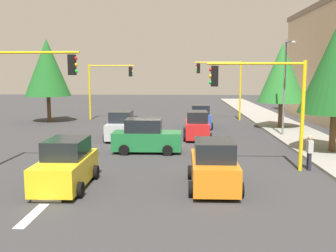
{
  "coord_description": "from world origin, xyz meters",
  "views": [
    {
      "loc": [
        24.08,
        1.92,
        4.59
      ],
      "look_at": [
        -0.68,
        0.91,
        1.2
      ],
      "focal_mm": 40.92,
      "sensor_mm": 36.0,
      "label": 1
    }
  ],
  "objects_px": {
    "car_silver": "(121,127)",
    "car_red": "(197,126)",
    "traffic_signal_far_left": "(222,79)",
    "car_blue": "(200,117)",
    "tree_roadside_mid": "(282,73)",
    "street_lamp_curbside": "(286,77)",
    "car_green": "(146,137)",
    "traffic_signal_near_left": "(263,93)",
    "traffic_signal_near_right": "(24,85)",
    "traffic_signal_far_right": "(108,81)",
    "tree_opposite_side": "(47,68)",
    "car_orange": "(214,166)",
    "pedestrian_crossing": "(309,151)",
    "car_yellow": "(66,165)"
  },
  "relations": [
    {
      "from": "traffic_signal_near_left",
      "to": "car_blue",
      "type": "relative_size",
      "value": 1.38
    },
    {
      "from": "traffic_signal_near_right",
      "to": "car_blue",
      "type": "distance_m",
      "value": 17.38
    },
    {
      "from": "street_lamp_curbside",
      "to": "car_yellow",
      "type": "bearing_deg",
      "value": -43.47
    },
    {
      "from": "traffic_signal_near_left",
      "to": "car_green",
      "type": "bearing_deg",
      "value": -124.22
    },
    {
      "from": "tree_roadside_mid",
      "to": "pedestrian_crossing",
      "type": "distance_m",
      "value": 14.53
    },
    {
      "from": "street_lamp_curbside",
      "to": "tree_roadside_mid",
      "type": "relative_size",
      "value": 0.99
    },
    {
      "from": "traffic_signal_near_right",
      "to": "car_red",
      "type": "distance_m",
      "value": 12.79
    },
    {
      "from": "street_lamp_curbside",
      "to": "car_green",
      "type": "bearing_deg",
      "value": -59.33
    },
    {
      "from": "car_silver",
      "to": "car_red",
      "type": "xyz_separation_m",
      "value": [
        -0.5,
        5.35,
        0.0
      ]
    },
    {
      "from": "traffic_signal_far_left",
      "to": "car_blue",
      "type": "height_order",
      "value": "traffic_signal_far_left"
    },
    {
      "from": "traffic_signal_far_left",
      "to": "car_silver",
      "type": "distance_m",
      "value": 14.54
    },
    {
      "from": "traffic_signal_near_left",
      "to": "traffic_signal_near_right",
      "type": "bearing_deg",
      "value": -90.0
    },
    {
      "from": "traffic_signal_far_left",
      "to": "street_lamp_curbside",
      "type": "relative_size",
      "value": 0.83
    },
    {
      "from": "car_blue",
      "to": "car_silver",
      "type": "bearing_deg",
      "value": -43.89
    },
    {
      "from": "traffic_signal_near_right",
      "to": "tree_opposite_side",
      "type": "relative_size",
      "value": 0.73
    },
    {
      "from": "car_green",
      "to": "street_lamp_curbside",
      "type": "bearing_deg",
      "value": 120.67
    },
    {
      "from": "car_orange",
      "to": "car_red",
      "type": "relative_size",
      "value": 0.98
    },
    {
      "from": "tree_roadside_mid",
      "to": "car_orange",
      "type": "xyz_separation_m",
      "value": [
        16.97,
        -6.86,
        -3.76
      ]
    },
    {
      "from": "car_green",
      "to": "pedestrian_crossing",
      "type": "distance_m",
      "value": 9.08
    },
    {
      "from": "traffic_signal_far_right",
      "to": "car_green",
      "type": "relative_size",
      "value": 1.39
    },
    {
      "from": "traffic_signal_near_right",
      "to": "traffic_signal_near_left",
      "type": "distance_m",
      "value": 11.33
    },
    {
      "from": "traffic_signal_far_right",
      "to": "car_green",
      "type": "bearing_deg",
      "value": 18.7
    },
    {
      "from": "tree_roadside_mid",
      "to": "car_red",
      "type": "distance_m",
      "value": 9.51
    },
    {
      "from": "car_red",
      "to": "pedestrian_crossing",
      "type": "distance_m",
      "value": 10.18
    },
    {
      "from": "car_green",
      "to": "car_blue",
      "type": "xyz_separation_m",
      "value": [
        -10.5,
        3.61,
        -0.0
      ]
    },
    {
      "from": "car_yellow",
      "to": "car_blue",
      "type": "relative_size",
      "value": 1.1
    },
    {
      "from": "traffic_signal_near_right",
      "to": "car_silver",
      "type": "distance_m",
      "value": 9.57
    },
    {
      "from": "traffic_signal_near_left",
      "to": "traffic_signal_far_left",
      "type": "xyz_separation_m",
      "value": [
        -20.0,
        0.1,
        0.42
      ]
    },
    {
      "from": "traffic_signal_near_left",
      "to": "traffic_signal_far_left",
      "type": "bearing_deg",
      "value": 179.71
    },
    {
      "from": "tree_roadside_mid",
      "to": "street_lamp_curbside",
      "type": "bearing_deg",
      "value": -10.33
    },
    {
      "from": "traffic_signal_far_left",
      "to": "tree_roadside_mid",
      "type": "relative_size",
      "value": 0.82
    },
    {
      "from": "tree_opposite_side",
      "to": "car_yellow",
      "type": "bearing_deg",
      "value": 21.17
    },
    {
      "from": "traffic_signal_far_left",
      "to": "car_yellow",
      "type": "xyz_separation_m",
      "value": [
        23.09,
        -8.56,
        -3.23
      ]
    },
    {
      "from": "traffic_signal_near_left",
      "to": "tree_opposite_side",
      "type": "bearing_deg",
      "value": -137.28
    },
    {
      "from": "car_orange",
      "to": "car_blue",
      "type": "relative_size",
      "value": 1.06
    },
    {
      "from": "street_lamp_curbside",
      "to": "tree_opposite_side",
      "type": "relative_size",
      "value": 0.89
    },
    {
      "from": "car_red",
      "to": "car_orange",
      "type": "bearing_deg",
      "value": 1.26
    },
    {
      "from": "tree_roadside_mid",
      "to": "car_green",
      "type": "relative_size",
      "value": 1.78
    },
    {
      "from": "traffic_signal_far_left",
      "to": "street_lamp_curbside",
      "type": "height_order",
      "value": "street_lamp_curbside"
    },
    {
      "from": "car_green",
      "to": "car_blue",
      "type": "height_order",
      "value": "same"
    },
    {
      "from": "car_silver",
      "to": "car_orange",
      "type": "relative_size",
      "value": 0.96
    },
    {
      "from": "pedestrian_crossing",
      "to": "car_orange",
      "type": "bearing_deg",
      "value": -57.27
    },
    {
      "from": "tree_roadside_mid",
      "to": "pedestrian_crossing",
      "type": "bearing_deg",
      "value": -8.41
    },
    {
      "from": "traffic_signal_far_left",
      "to": "street_lamp_curbside",
      "type": "bearing_deg",
      "value": 18.51
    },
    {
      "from": "traffic_signal_far_right",
      "to": "traffic_signal_far_left",
      "type": "relative_size",
      "value": 0.95
    },
    {
      "from": "traffic_signal_near_left",
      "to": "street_lamp_curbside",
      "type": "bearing_deg",
      "value": 159.58
    },
    {
      "from": "pedestrian_crossing",
      "to": "traffic_signal_near_right",
      "type": "bearing_deg",
      "value": -89.51
    },
    {
      "from": "traffic_signal_near_right",
      "to": "car_blue",
      "type": "bearing_deg",
      "value": 148.0
    },
    {
      "from": "car_orange",
      "to": "car_silver",
      "type": "bearing_deg",
      "value": -153.79
    },
    {
      "from": "car_red",
      "to": "pedestrian_crossing",
      "type": "bearing_deg",
      "value": 29.86
    }
  ]
}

